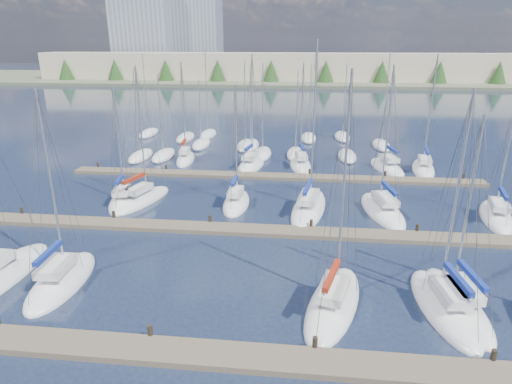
# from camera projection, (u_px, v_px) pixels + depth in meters

# --- Properties ---
(ground) EXTENTS (400.00, 400.00, 0.00)m
(ground) POSITION_uv_depth(u_px,v_px,m) (285.00, 126.00, 74.16)
(ground) COLOR #222C44
(ground) RESTS_ON ground
(dock_near) EXTENTS (44.00, 1.93, 1.10)m
(dock_near) POSITION_uv_depth(u_px,v_px,m) (228.00, 356.00, 19.78)
(dock_near) COLOR #6B5E4C
(dock_near) RESTS_ON ground
(dock_mid) EXTENTS (44.00, 1.93, 1.10)m
(dock_mid) POSITION_uv_depth(u_px,v_px,m) (259.00, 230.00, 32.90)
(dock_mid) COLOR #6B5E4C
(dock_mid) RESTS_ON ground
(dock_far) EXTENTS (44.00, 1.93, 1.10)m
(dock_far) POSITION_uv_depth(u_px,v_px,m) (272.00, 176.00, 46.01)
(dock_far) COLOR #6B5E4C
(dock_far) RESTS_ON ground
(sailboat_i) EXTENTS (4.16, 7.98, 12.73)m
(sailboat_i) POSITION_uv_depth(u_px,v_px,m) (143.00, 200.00, 39.13)
(sailboat_i) COLOR white
(sailboat_i) RESTS_ON ground
(sailboat_c) EXTENTS (3.14, 7.43, 12.34)m
(sailboat_c) POSITION_uv_depth(u_px,v_px,m) (62.00, 280.00, 25.97)
(sailboat_c) COLOR white
(sailboat_c) RESTS_ON ground
(sailboat_p) EXTENTS (3.15, 7.38, 12.37)m
(sailboat_p) POSITION_uv_depth(u_px,v_px,m) (301.00, 165.00, 50.08)
(sailboat_p) COLOR white
(sailboat_p) RESTS_ON ground
(sailboat_f) EXTENTS (2.90, 7.88, 11.28)m
(sailboat_f) POSITION_uv_depth(u_px,v_px,m) (457.00, 303.00, 23.72)
(sailboat_f) COLOR white
(sailboat_f) RESTS_ON ground
(sailboat_h) EXTENTS (3.57, 6.62, 10.94)m
(sailboat_h) POSITION_uv_depth(u_px,v_px,m) (124.00, 202.00, 38.67)
(sailboat_h) COLOR white
(sailboat_h) RESTS_ON ground
(sailboat_m) EXTENTS (4.05, 8.02, 10.94)m
(sailboat_m) POSITION_uv_depth(u_px,v_px,m) (496.00, 216.00, 35.44)
(sailboat_m) COLOR white
(sailboat_m) RESTS_ON ground
(sailboat_o) EXTENTS (3.66, 7.36, 13.35)m
(sailboat_o) POSITION_uv_depth(u_px,v_px,m) (251.00, 165.00, 50.01)
(sailboat_o) COLOR white
(sailboat_o) RESTS_ON ground
(sailboat_e) EXTENTS (3.26, 8.03, 12.57)m
(sailboat_e) POSITION_uv_depth(u_px,v_px,m) (444.00, 307.00, 23.42)
(sailboat_e) COLOR white
(sailboat_e) RESTS_ON ground
(sailboat_j) EXTENTS (2.32, 6.48, 11.24)m
(sailboat_j) POSITION_uv_depth(u_px,v_px,m) (236.00, 203.00, 38.41)
(sailboat_j) COLOR white
(sailboat_j) RESTS_ON ground
(sailboat_k) EXTENTS (4.13, 10.18, 14.80)m
(sailboat_k) POSITION_uv_depth(u_px,v_px,m) (309.00, 208.00, 37.27)
(sailboat_k) COLOR white
(sailboat_k) RESTS_ON ground
(sailboat_q) EXTENTS (4.17, 8.05, 11.28)m
(sailboat_q) POSITION_uv_depth(u_px,v_px,m) (387.00, 167.00, 49.17)
(sailboat_q) COLOR white
(sailboat_q) RESTS_ON ground
(sailboat_n) EXTENTS (2.81, 6.89, 12.38)m
(sailboat_n) POSITION_uv_depth(u_px,v_px,m) (186.00, 159.00, 52.56)
(sailboat_n) COLOR white
(sailboat_n) RESTS_ON ground
(sailboat_r) EXTENTS (3.69, 8.43, 13.40)m
(sailboat_r) POSITION_uv_depth(u_px,v_px,m) (423.00, 169.00, 48.64)
(sailboat_r) COLOR white
(sailboat_r) RESTS_ON ground
(sailboat_d) EXTENTS (4.67, 8.59, 13.46)m
(sailboat_d) POSITION_uv_depth(u_px,v_px,m) (333.00, 303.00, 23.73)
(sailboat_d) COLOR white
(sailboat_d) RESTS_ON ground
(sailboat_l) EXTENTS (4.05, 8.87, 12.94)m
(sailboat_l) POSITION_uv_depth(u_px,v_px,m) (382.00, 210.00, 36.76)
(sailboat_l) COLOR white
(sailboat_l) RESTS_ON ground
(distant_boats) EXTENTS (36.93, 20.75, 13.30)m
(distant_boats) POSITION_uv_depth(u_px,v_px,m) (248.00, 145.00, 59.29)
(distant_boats) COLOR #9EA0A5
(distant_boats) RESTS_ON ground
(shoreline) EXTENTS (400.00, 60.00, 38.00)m
(shoreline) POSITION_uv_depth(u_px,v_px,m) (260.00, 59.00, 157.13)
(shoreline) COLOR #666B51
(shoreline) RESTS_ON ground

